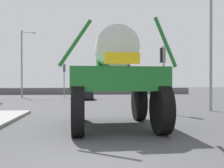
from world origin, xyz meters
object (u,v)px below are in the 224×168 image
(streetlight_near_right, at_px, (213,26))
(streetlight_far_left, at_px, (23,60))
(sedan_ahead, at_px, (84,92))
(traffic_signal_far_left, at_px, (64,73))
(oversize_sprayer, at_px, (114,79))
(traffic_signal_near_right, at_px, (163,64))

(streetlight_near_right, relative_size, streetlight_far_left, 1.25)
(sedan_ahead, relative_size, traffic_signal_far_left, 1.07)
(traffic_signal_far_left, height_order, streetlight_near_right, streetlight_near_right)
(sedan_ahead, relative_size, streetlight_near_right, 0.44)
(streetlight_far_left, bearing_deg, streetlight_near_right, -45.68)
(streetlight_near_right, height_order, streetlight_far_left, streetlight_near_right)
(streetlight_far_left, bearing_deg, oversize_sprayer, -67.96)
(sedan_ahead, height_order, streetlight_far_left, streetlight_far_left)
(oversize_sprayer, xyz_separation_m, streetlight_near_right, (6.54, 5.40, 3.29))
(oversize_sprayer, bearing_deg, streetlight_near_right, -52.62)
(oversize_sprayer, height_order, streetlight_far_left, streetlight_far_left)
(oversize_sprayer, relative_size, streetlight_far_left, 0.70)
(sedan_ahead, xyz_separation_m, traffic_signal_near_right, (4.67, -12.30, 2.05))
(traffic_signal_near_right, distance_m, streetlight_near_right, 4.21)
(traffic_signal_far_left, bearing_deg, sedan_ahead, -59.85)
(oversize_sprayer, distance_m, traffic_signal_far_left, 21.19)
(traffic_signal_far_left, xyz_separation_m, streetlight_near_right, (10.34, -15.43, 2.36))
(traffic_signal_far_left, bearing_deg, traffic_signal_near_right, -66.76)
(streetlight_near_right, bearing_deg, oversize_sprayer, -140.45)
(traffic_signal_near_right, bearing_deg, streetlight_far_left, 125.64)
(traffic_signal_near_right, bearing_deg, oversize_sprayer, -125.08)
(streetlight_near_right, bearing_deg, traffic_signal_near_right, -165.67)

